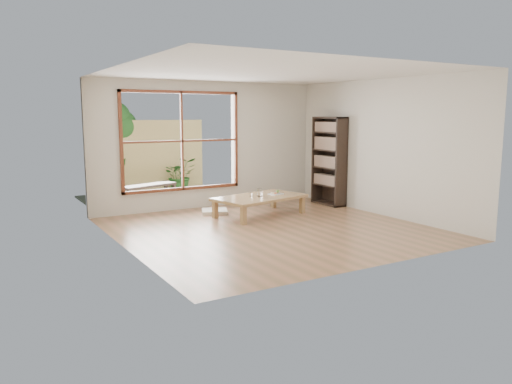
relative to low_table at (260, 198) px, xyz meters
The scene contains 15 objects.
ground 1.20m from the low_table, 111.73° to the right, with size 5.00×5.00×0.00m, color #A47152.
low_table is the anchor object (origin of this frame).
floor_cushion 0.97m from the low_table, 134.90° to the left, with size 0.49×0.49×0.07m, color white.
bookshelf 2.02m from the low_table, ahead, with size 0.30×0.85×1.88m, color #2E2219.
glass_tall 0.13m from the low_table, 128.14° to the right, with size 0.08×0.08×0.15m, color silver.
glass_mid 0.11m from the low_table, 64.31° to the left, with size 0.07×0.07×0.10m, color silver.
glass_short 0.14m from the low_table, 46.76° to the left, with size 0.06×0.06×0.08m, color silver.
glass_small 0.19m from the low_table, 153.77° to the left, with size 0.06×0.06×0.07m, color silver.
food_tray 0.40m from the low_table, ahead, with size 0.29×0.23×0.08m.
deck 2.72m from the low_table, 112.37° to the left, with size 2.80×2.00×0.05m, color #372E28.
garden_bench 2.73m from the low_table, 121.53° to the left, with size 1.32×0.75×0.40m.
bamboo_fence 3.68m from the low_table, 106.37° to the left, with size 2.80×0.06×1.80m, color #D6B56D.
shrub_right 3.30m from the low_table, 95.18° to the left, with size 0.79×0.68×0.87m, color #255A21.
shrub_left 3.69m from the low_table, 120.75° to the left, with size 0.51×0.41×0.93m, color #255A21.
garden_tree 4.35m from the low_table, 114.18° to the left, with size 1.04×0.85×2.22m.
Camera 1 is at (-4.44, -7.03, 1.93)m, focal length 35.00 mm.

